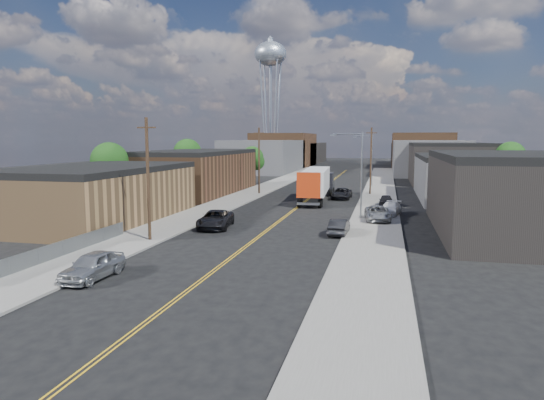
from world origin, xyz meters
The scene contains 35 objects.
ground centered at (0.00, 60.00, 0.00)m, with size 260.00×260.00×0.00m, color black.
centerline centered at (0.00, 45.00, 0.01)m, with size 0.32×120.00×0.01m, color gold.
sidewalk_left centered at (-9.50, 45.00, 0.07)m, with size 5.00×140.00×0.15m, color slate.
sidewalk_right centered at (9.50, 45.00, 0.07)m, with size 5.00×140.00×0.15m, color slate.
warehouse_tan centered at (-18.00, 18.00, 2.80)m, with size 12.00×22.00×5.60m.
warehouse_brown centered at (-18.00, 44.00, 3.30)m, with size 12.00×26.00×6.60m.
industrial_right_a centered at (21.99, 20.00, 3.55)m, with size 14.00×22.00×7.10m.
industrial_right_b centered at (22.00, 46.00, 3.05)m, with size 14.00×24.00×6.10m.
industrial_right_c centered at (22.00, 72.00, 3.80)m, with size 14.00×22.00×7.60m.
skyline_left_a centered at (-20.00, 95.00, 4.00)m, with size 16.00×30.00×8.00m, color #3E3E41.
skyline_right_a centered at (20.00, 95.00, 4.00)m, with size 16.00×30.00×8.00m, color #3E3E41.
skyline_left_b centered at (-20.00, 120.00, 5.00)m, with size 16.00×26.00×10.00m, color #4D321F.
skyline_right_b centered at (20.00, 120.00, 5.00)m, with size 16.00×26.00×10.00m, color #4D321F.
skyline_left_c centered at (-20.00, 140.00, 3.50)m, with size 16.00×40.00×7.00m, color black.
skyline_right_c centered at (20.00, 140.00, 3.50)m, with size 16.00×40.00×7.00m, color black.
water_tower centered at (-22.00, 110.00, 30.65)m, with size 9.00×9.00×36.90m.
streetlight_near centered at (7.60, 25.00, 5.33)m, with size 3.39×0.25×9.00m.
streetlight_far centered at (7.60, 60.00, 5.33)m, with size 3.39×0.25×9.00m.
utility_pole_left_near centered at (-8.20, 10.00, 5.14)m, with size 1.60×0.26×10.00m.
utility_pole_left_far centered at (-8.20, 45.00, 5.14)m, with size 1.60×0.26×10.00m.
utility_pole_right centered at (8.20, 48.00, 5.14)m, with size 1.60×0.26×10.00m.
chainlink_fence centered at (-11.50, 3.50, 0.66)m, with size 0.05×16.00×1.22m.
tree_left_near centered at (-23.94, 30.00, 5.18)m, with size 4.85×4.76×7.91m.
tree_left_mid centered at (-23.94, 55.00, 5.48)m, with size 5.10×5.04×8.37m.
tree_left_far centered at (-13.94, 62.00, 4.57)m, with size 4.35×4.20×6.97m.
tree_right_far centered at (30.06, 60.00, 5.18)m, with size 4.85×4.76×7.91m.
semi_truck centered at (1.50, 39.52, 2.49)m, with size 3.64×16.81×4.37m.
car_left_a centered at (-6.40, -0.65, 0.81)m, with size 1.92×4.77×1.63m, color #A3A6A8.
car_left_b centered at (-5.00, 17.88, 0.66)m, with size 1.40×4.01×1.32m, color #826D55.
car_left_c centered at (-5.00, 16.85, 0.82)m, with size 2.72×5.90×1.64m, color black.
car_right_oncoming centered at (6.60, 16.24, 0.70)m, with size 1.48×4.25×1.40m, color black.
car_right_lot_a centered at (9.74, 23.79, 0.88)m, with size 2.41×5.22×1.45m, color #9B9D9F.
car_right_lot_b centered at (11.00, 27.93, 0.82)m, with size 1.88×4.63×1.34m, color silver.
car_right_lot_c centered at (10.51, 35.11, 0.81)m, with size 1.56×3.87×1.32m, color black.
car_ahead_truck centered at (4.50, 42.00, 0.74)m, with size 2.47×5.36×1.49m, color black.
Camera 1 is at (10.45, -25.53, 8.28)m, focal length 32.00 mm.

